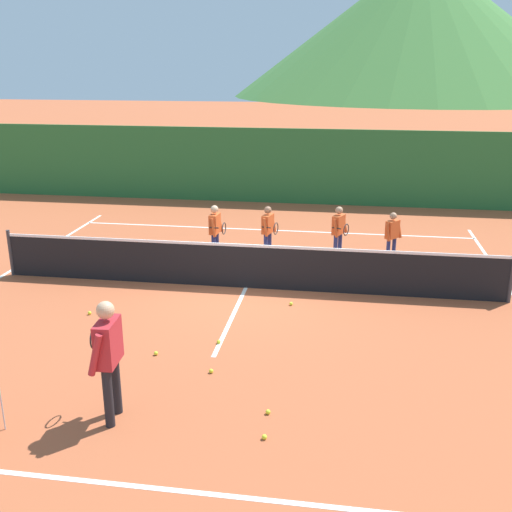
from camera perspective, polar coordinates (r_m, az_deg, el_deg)
name	(u,v)px	position (r m, az deg, el deg)	size (l,w,h in m)	color
ground_plane	(246,288)	(12.79, -0.97, -3.04)	(120.00, 120.00, 0.00)	#B25633
line_baseline_near	(152,488)	(7.37, -9.88, -20.96)	(11.12, 0.08, 0.01)	white
line_baseline_far	(273,230)	(17.11, 1.61, 2.48)	(11.12, 0.08, 0.01)	white
line_sideline_west	(5,274)	(14.73, -22.83, -1.61)	(0.08, 10.97, 0.01)	white
line_service_center	(246,288)	(12.79, -0.97, -3.03)	(0.08, 6.38, 0.01)	white
tennis_net	(246,266)	(12.62, -0.98, -0.92)	(10.78, 0.08, 1.05)	#333338
instructor	(108,350)	(8.11, -13.92, -8.71)	(0.47, 0.77, 1.72)	black
student_0	(215,227)	(14.37, -3.90, 2.74)	(0.41, 0.67, 1.35)	navy
student_1	(268,227)	(14.45, 1.16, 2.74)	(0.42, 0.69, 1.30)	navy
student_2	(339,228)	(14.47, 7.90, 2.64)	(0.41, 0.72, 1.33)	navy
student_3	(392,233)	(14.51, 12.87, 2.17)	(0.44, 0.46, 1.24)	navy
tennis_ball_0	(90,313)	(11.89, -15.59, -5.26)	(0.07, 0.07, 0.07)	yellow
tennis_ball_1	(156,353)	(10.10, -9.53, -9.14)	(0.07, 0.07, 0.07)	yellow
tennis_ball_2	(291,304)	(11.90, 3.37, -4.57)	(0.07, 0.07, 0.07)	yellow
tennis_ball_3	(264,437)	(7.99, 0.80, -16.88)	(0.07, 0.07, 0.07)	yellow
tennis_ball_4	(219,342)	(10.36, -3.58, -8.17)	(0.07, 0.07, 0.07)	yellow
tennis_ball_6	(211,371)	(9.47, -4.30, -10.89)	(0.07, 0.07, 0.07)	yellow
tennis_ball_7	(268,412)	(8.47, 1.15, -14.65)	(0.07, 0.07, 0.07)	yellow
windscreen_fence	(286,166)	(20.24, 2.89, 8.54)	(24.46, 0.08, 2.51)	#286B33
hill_0	(459,46)	(89.52, 18.79, 18.43)	(43.39, 43.39, 12.97)	#427A38
hill_1	(420,25)	(87.61, 15.34, 20.47)	(49.25, 49.25, 18.19)	#427A38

